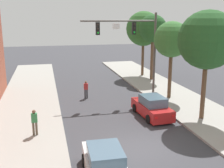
{
  "coord_description": "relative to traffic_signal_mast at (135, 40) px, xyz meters",
  "views": [
    {
      "loc": [
        -4.95,
        -13.76,
        7.28
      ],
      "look_at": [
        0.2,
        7.47,
        2.0
      ],
      "focal_mm": 44.64,
      "sensor_mm": 36.0,
      "label": 1
    }
  ],
  "objects": [
    {
      "name": "ground_plane",
      "position": [
        -2.71,
        -9.47,
        -5.35
      ],
      "size": [
        120.0,
        120.0,
        0.0
      ],
      "primitive_type": "plane",
      "color": "#38383D"
    },
    {
      "name": "sidewalk_left",
      "position": [
        -9.21,
        -9.47,
        -5.27
      ],
      "size": [
        5.0,
        60.0,
        0.15
      ],
      "primitive_type": "cube",
      "color": "#99968E",
      "rests_on": "ground"
    },
    {
      "name": "traffic_signal_mast",
      "position": [
        0.0,
        0.0,
        0.0
      ],
      "size": [
        6.7,
        0.38,
        7.5
      ],
      "color": "#514C47",
      "rests_on": "sidewalk_right"
    },
    {
      "name": "car_lead_red",
      "position": [
        -0.1,
        -4.73,
        -4.63
      ],
      "size": [
        2.02,
        4.32,
        1.6
      ],
      "color": "#B21E1E",
      "rests_on": "ground"
    },
    {
      "name": "car_following_white",
      "position": [
        -5.28,
        -12.04,
        -4.63
      ],
      "size": [
        1.97,
        4.3,
        1.6
      ],
      "color": "silver",
      "rests_on": "ground"
    },
    {
      "name": "pedestrian_sidewalk_left_walker",
      "position": [
        -8.5,
        -6.53,
        -4.29
      ],
      "size": [
        0.36,
        0.22,
        1.64
      ],
      "color": "brown",
      "rests_on": "sidewalk_left"
    },
    {
      "name": "pedestrian_crossing_road",
      "position": [
        -4.19,
        1.14,
        -4.44
      ],
      "size": [
        0.36,
        0.22,
        1.64
      ],
      "color": "#333338",
      "rests_on": "ground"
    },
    {
      "name": "street_tree_nearest",
      "position": [
        3.14,
        -6.23,
        0.39
      ],
      "size": [
        4.04,
        4.04,
        7.63
      ],
      "color": "brown",
      "rests_on": "sidewalk_right"
    },
    {
      "name": "street_tree_second",
      "position": [
        3.14,
        -0.74,
        -0.01
      ],
      "size": [
        3.13,
        3.13,
        6.8
      ],
      "color": "brown",
      "rests_on": "sidewalk_right"
    },
    {
      "name": "street_tree_third",
      "position": [
        4.33,
        6.69,
        0.62
      ],
      "size": [
        3.13,
        3.13,
        7.44
      ],
      "color": "brown",
      "rests_on": "sidewalk_right"
    },
    {
      "name": "street_tree_farthest",
      "position": [
        4.15,
        9.29,
        0.52
      ],
      "size": [
        4.18,
        4.18,
        7.83
      ],
      "color": "brown",
      "rests_on": "sidewalk_right"
    }
  ]
}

